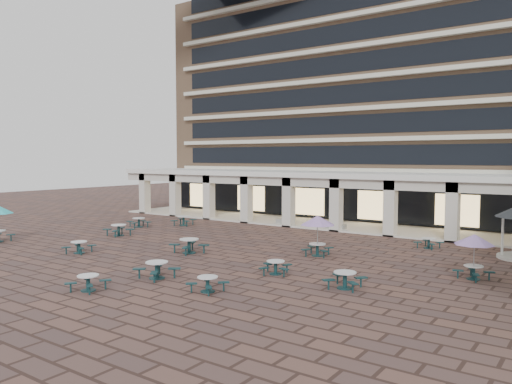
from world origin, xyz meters
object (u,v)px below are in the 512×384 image
picnic_table_0 (79,246)px  picnic_table_1 (157,268)px  planter_left (285,219)px  picnic_table_2 (88,281)px  planter_right (336,223)px

picnic_table_0 → picnic_table_1: picnic_table_1 is taller
picnic_table_0 → planter_left: 17.48m
picnic_table_1 → picnic_table_2: picnic_table_1 is taller
picnic_table_2 → picnic_table_1: bearing=64.0°
planter_left → picnic_table_0: bearing=-101.5°
picnic_table_2 → planter_right: planter_right is taller
picnic_table_1 → picnic_table_2: size_ratio=1.10×
picnic_table_0 → planter_right: 18.94m
planter_right → planter_left: bearing=180.0°
planter_left → planter_right: (4.60, -0.00, 0.08)m
picnic_table_0 → picnic_table_1: size_ratio=0.97×
picnic_table_0 → picnic_table_2: bearing=-51.3°
picnic_table_0 → picnic_table_2: size_ratio=1.07×
picnic_table_2 → planter_left: planter_left is taller
picnic_table_2 → planter_left: size_ratio=1.14×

